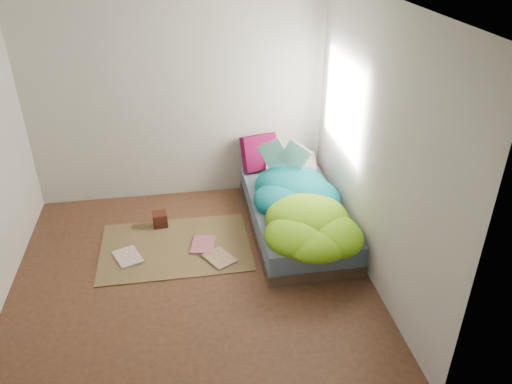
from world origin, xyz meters
TOP-DOWN VIEW (x-y plane):
  - ground at (0.00, 0.00)m, footprint 3.50×3.50m
  - room_walls at (0.01, 0.01)m, footprint 3.54×3.54m
  - bed at (1.22, 0.72)m, footprint 1.00×2.00m
  - duvet at (1.22, 0.50)m, footprint 0.96×1.84m
  - rug at (-0.15, 0.55)m, footprint 1.60×1.10m
  - pillow_floral at (1.34, 1.51)m, footprint 0.68×0.48m
  - pillow_magenta at (0.96, 1.62)m, footprint 0.46×0.25m
  - open_book at (1.16, 1.13)m, footprint 0.50×0.30m
  - wooden_box at (-0.31, 1.00)m, footprint 0.17×0.17m
  - floor_book_a at (-0.76, 0.37)m, footprint 0.35×0.40m
  - floor_book_b at (0.03, 0.53)m, footprint 0.31×0.37m
  - floor_book_c at (0.20, 0.18)m, footprint 0.37×0.40m

SIDE VIEW (x-z plane):
  - ground at x=0.00m, z-range 0.00..0.00m
  - rug at x=-0.15m, z-range 0.00..0.01m
  - floor_book_c at x=0.20m, z-range 0.01..0.04m
  - floor_book_a at x=-0.76m, z-range 0.01..0.04m
  - floor_book_b at x=0.03m, z-range 0.01..0.04m
  - wooden_box at x=-0.31m, z-range 0.01..0.17m
  - bed at x=1.22m, z-range 0.00..0.34m
  - pillow_floral at x=1.34m, z-range 0.34..0.48m
  - duvet at x=1.22m, z-range 0.34..0.68m
  - pillow_magenta at x=0.96m, z-range 0.34..0.78m
  - open_book at x=1.16m, z-range 0.68..0.98m
  - room_walls at x=0.01m, z-range 0.32..2.94m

